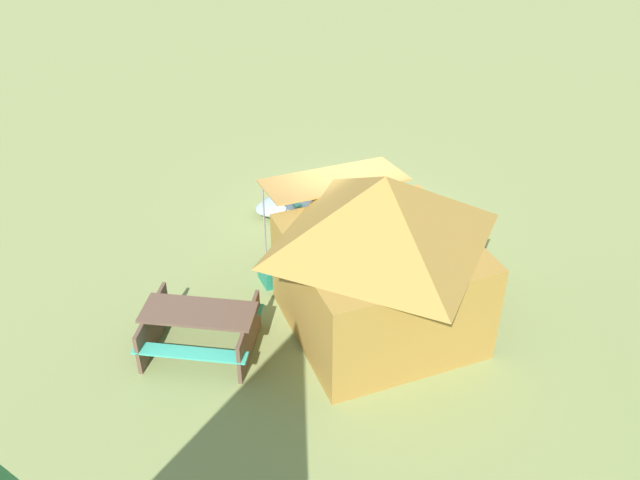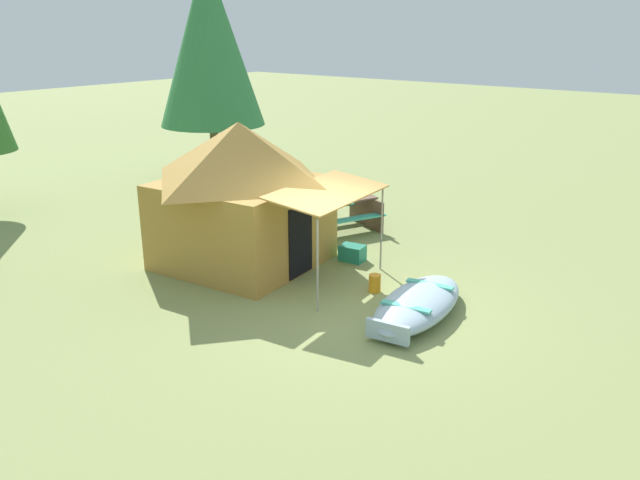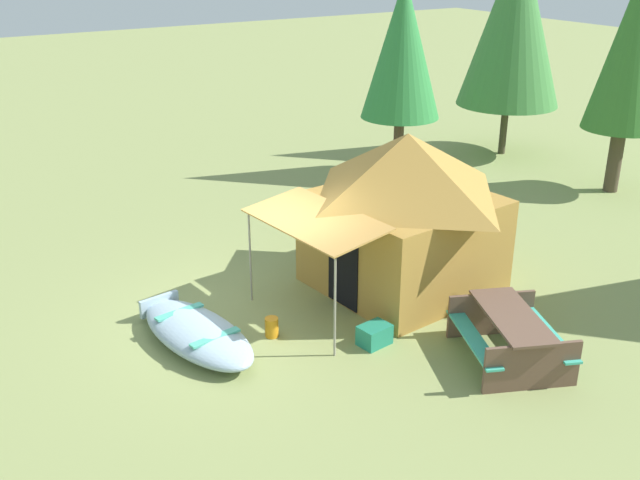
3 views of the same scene
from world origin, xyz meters
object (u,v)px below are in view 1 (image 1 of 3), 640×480
Objects in this scene: beached_rowboat at (315,198)px; picnic_table at (200,326)px; fuel_can at (310,230)px; cooler_box at (271,274)px; canvas_cabin_tent at (381,253)px.

picnic_table is (2.91, 3.83, 0.26)m from beached_rowboat.
fuel_can is (-2.51, -2.71, -0.31)m from picnic_table.
picnic_table is 6.69× the size of fuel_can.
beached_rowboat reaches higher than cooler_box.
picnic_table is at bearing 45.22° from cooler_box.
fuel_can is at bearing -132.78° from picnic_table.
beached_rowboat is at bearing -89.97° from canvas_cabin_tent.
picnic_table is at bearing 47.22° from fuel_can.
beached_rowboat is at bearing -109.64° from fuel_can.
cooler_box is (-1.44, -1.46, -0.31)m from picnic_table.
cooler_box is at bearing -134.78° from picnic_table.
picnic_table reaches higher than beached_rowboat.
picnic_table is 4.49× the size of cooler_box.
beached_rowboat reaches higher than fuel_can.
fuel_can is (0.40, 1.11, -0.05)m from beached_rowboat.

